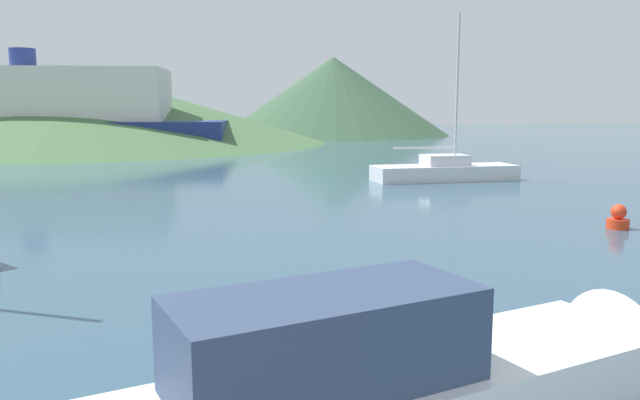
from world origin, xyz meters
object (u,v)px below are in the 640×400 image
(sailboat_middle, at_px, (445,170))
(motorboat_near, at_px, (421,388))
(ferry_distant, at_px, (27,115))
(buoy_marker, at_px, (618,219))

(sailboat_middle, bearing_deg, motorboat_near, -115.03)
(ferry_distant, relative_size, buoy_marker, 45.08)
(motorboat_near, height_order, sailboat_middle, sailboat_middle)
(buoy_marker, bearing_deg, sailboat_middle, 90.90)
(sailboat_middle, xyz_separation_m, ferry_distant, (-26.16, 27.37, 2.54))
(sailboat_middle, height_order, buoy_marker, sailboat_middle)
(motorboat_near, distance_m, buoy_marker, 14.51)
(ferry_distant, bearing_deg, buoy_marker, -50.08)
(motorboat_near, relative_size, sailboat_middle, 1.10)
(ferry_distant, height_order, buoy_marker, ferry_distant)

